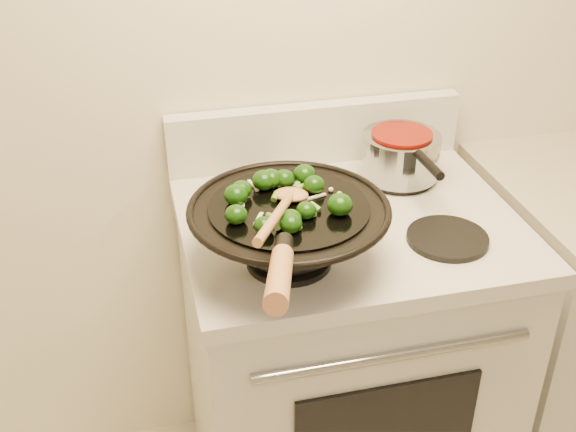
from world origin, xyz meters
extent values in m
plane|color=white|center=(0.00, 1.50, 1.30)|extent=(3.50, 0.00, 3.50)
cube|color=silver|center=(-0.30, 1.17, 0.44)|extent=(0.76, 0.64, 0.88)
cube|color=silver|center=(-0.30, 1.17, 0.90)|extent=(0.78, 0.66, 0.04)
cube|color=silver|center=(-0.30, 1.47, 1.00)|extent=(0.78, 0.05, 0.16)
cylinder|color=gray|center=(-0.30, 0.84, 0.78)|extent=(0.60, 0.02, 0.02)
cube|color=black|center=(-0.30, 0.84, 0.55)|extent=(0.42, 0.01, 0.28)
cylinder|color=black|center=(-0.48, 1.02, 0.93)|extent=(0.18, 0.18, 0.01)
cylinder|color=black|center=(-0.12, 1.02, 0.93)|extent=(0.18, 0.18, 0.01)
cylinder|color=black|center=(-0.48, 1.32, 0.93)|extent=(0.18, 0.18, 0.01)
cylinder|color=black|center=(-0.12, 1.32, 0.93)|extent=(0.18, 0.18, 0.01)
torus|color=black|center=(-0.48, 1.02, 1.05)|extent=(0.41, 0.41, 0.02)
cylinder|color=black|center=(-0.48, 1.02, 1.06)|extent=(0.33, 0.33, 0.01)
cylinder|color=black|center=(-0.54, 0.80, 1.11)|extent=(0.05, 0.08, 0.05)
cylinder|color=#B07245|center=(-0.58, 0.66, 1.15)|extent=(0.09, 0.22, 0.09)
ellipsoid|color=#103408|center=(-0.50, 0.93, 1.08)|extent=(0.04, 0.04, 0.04)
cylinder|color=#477B2C|center=(-0.48, 0.93, 1.06)|extent=(0.02, 0.02, 0.02)
ellipsoid|color=#103408|center=(-0.55, 0.94, 1.07)|extent=(0.04, 0.04, 0.03)
ellipsoid|color=#103408|center=(-0.50, 1.11, 1.08)|extent=(0.05, 0.05, 0.04)
ellipsoid|color=#103408|center=(-0.58, 1.06, 1.08)|extent=(0.05, 0.05, 0.04)
cylinder|color=#477B2C|center=(-0.56, 1.06, 1.06)|extent=(0.02, 0.02, 0.02)
ellipsoid|color=#103408|center=(-0.39, 0.97, 1.08)|extent=(0.05, 0.05, 0.04)
ellipsoid|color=#103408|center=(-0.56, 1.08, 1.08)|extent=(0.04, 0.04, 0.04)
ellipsoid|color=#103408|center=(-0.51, 1.10, 1.08)|extent=(0.05, 0.05, 0.04)
cylinder|color=#477B2C|center=(-0.50, 1.10, 1.06)|extent=(0.02, 0.02, 0.01)
ellipsoid|color=#103408|center=(-0.42, 1.11, 1.08)|extent=(0.05, 0.05, 0.04)
ellipsoid|color=#103408|center=(-0.59, 0.98, 1.08)|extent=(0.04, 0.04, 0.04)
ellipsoid|color=#103408|center=(-0.49, 0.94, 1.08)|extent=(0.04, 0.04, 0.04)
cylinder|color=#477B2C|center=(-0.48, 0.94, 1.06)|extent=(0.02, 0.02, 0.01)
ellipsoid|color=#103408|center=(-0.41, 1.06, 1.08)|extent=(0.04, 0.04, 0.04)
ellipsoid|color=#103408|center=(-0.47, 1.10, 1.08)|extent=(0.04, 0.04, 0.04)
ellipsoid|color=#103408|center=(-0.46, 0.97, 1.07)|extent=(0.04, 0.04, 0.03)
cylinder|color=#477B2C|center=(-0.44, 0.97, 1.06)|extent=(0.02, 0.01, 0.01)
cube|color=beige|center=(-0.57, 1.04, 1.06)|extent=(0.02, 0.05, 0.00)
cube|color=beige|center=(-0.42, 1.12, 1.06)|extent=(0.05, 0.05, 0.00)
cube|color=beige|center=(-0.42, 1.04, 1.06)|extent=(0.06, 0.02, 0.00)
cube|color=beige|center=(-0.46, 1.06, 1.06)|extent=(0.05, 0.02, 0.00)
cube|color=beige|center=(-0.56, 1.09, 1.06)|extent=(0.02, 0.05, 0.00)
cube|color=beige|center=(-0.50, 0.98, 1.06)|extent=(0.05, 0.02, 0.00)
cube|color=beige|center=(-0.55, 0.98, 1.06)|extent=(0.03, 0.05, 0.00)
cube|color=beige|center=(-0.53, 1.12, 1.06)|extent=(0.02, 0.05, 0.00)
cube|color=beige|center=(-0.41, 1.09, 1.06)|extent=(0.05, 0.03, 0.00)
cylinder|color=#5B8E2D|center=(-0.38, 1.02, 1.07)|extent=(0.02, 0.03, 0.02)
cylinder|color=#5B8E2D|center=(-0.49, 0.96, 1.07)|extent=(0.03, 0.01, 0.02)
cylinder|color=#5B8E2D|center=(-0.49, 1.10, 1.07)|extent=(0.02, 0.02, 0.01)
cylinder|color=#5B8E2D|center=(-0.50, 1.05, 1.07)|extent=(0.03, 0.03, 0.02)
cylinder|color=#5B8E2D|center=(-0.52, 0.98, 1.07)|extent=(0.02, 0.02, 0.02)
cylinder|color=#5B8E2D|center=(-0.45, 1.08, 1.07)|extent=(0.01, 0.03, 0.02)
cylinder|color=#5B8E2D|center=(-0.44, 1.08, 1.07)|extent=(0.03, 0.03, 0.02)
cylinder|color=#5B8E2D|center=(-0.52, 0.94, 1.07)|extent=(0.03, 0.03, 0.01)
cylinder|color=#5B8E2D|center=(-0.43, 0.99, 1.07)|extent=(0.03, 0.02, 0.02)
sphere|color=beige|center=(-0.58, 1.04, 1.06)|extent=(0.01, 0.01, 0.01)
sphere|color=beige|center=(-0.38, 1.06, 1.06)|extent=(0.01, 0.01, 0.01)
sphere|color=beige|center=(-0.43, 0.99, 1.06)|extent=(0.01, 0.01, 0.01)
sphere|color=beige|center=(-0.53, 1.10, 1.06)|extent=(0.01, 0.01, 0.01)
ellipsoid|color=#B07245|center=(-0.47, 1.05, 1.07)|extent=(0.09, 0.08, 0.02)
cylinder|color=#B07245|center=(-0.53, 0.91, 1.10)|extent=(0.14, 0.27, 0.09)
cylinder|color=gray|center=(-0.12, 1.32, 0.99)|extent=(0.20, 0.20, 0.11)
cylinder|color=#6E0C05|center=(-0.12, 1.32, 1.05)|extent=(0.15, 0.15, 0.01)
cylinder|color=black|center=(-0.11, 1.16, 1.04)|extent=(0.03, 0.12, 0.02)
camera|label=1|loc=(-0.77, -0.20, 1.79)|focal=45.00mm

